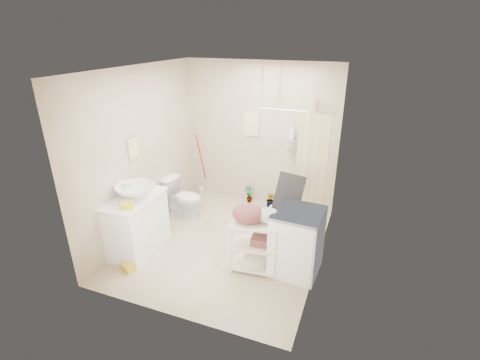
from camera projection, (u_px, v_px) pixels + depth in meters
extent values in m
plane|color=#BDAE8E|center=(226.00, 243.00, 5.41)|extent=(3.20, 3.20, 0.00)
cube|color=silver|center=(223.00, 69.00, 4.38)|extent=(2.80, 3.20, 0.04)
cube|color=#C6B599|center=(260.00, 136.00, 6.27)|extent=(2.80, 0.04, 2.60)
cube|color=#C6B599|center=(163.00, 217.00, 3.52)|extent=(2.80, 0.04, 2.60)
cube|color=#C6B599|center=(141.00, 153.00, 5.35)|extent=(0.04, 3.20, 2.60)
cube|color=#C6B599|center=(326.00, 179.00, 4.44)|extent=(0.04, 3.20, 2.60)
cube|color=white|center=(137.00, 224.00, 5.10)|extent=(0.56, 0.99, 0.86)
imported|color=white|center=(135.00, 191.00, 4.90)|extent=(0.63, 0.63, 0.19)
cube|color=gold|center=(127.00, 205.00, 4.63)|extent=(0.20, 0.18, 0.09)
cube|color=gold|center=(128.00, 265.00, 4.78)|extent=(0.33, 0.29, 0.15)
imported|color=white|center=(184.00, 197.00, 6.09)|extent=(0.73, 0.46, 0.70)
imported|color=brown|center=(249.00, 194.00, 6.63)|extent=(0.20, 0.15, 0.35)
imported|color=brown|center=(271.00, 200.00, 6.43)|extent=(0.22, 0.20, 0.32)
cube|color=beige|center=(252.00, 124.00, 6.22)|extent=(0.28, 0.03, 0.42)
imported|color=white|center=(292.00, 133.00, 5.94)|extent=(0.09, 0.09, 0.23)
imported|color=#375DA3|center=(300.00, 135.00, 5.91)|extent=(0.10, 0.10, 0.18)
cube|color=white|center=(297.00, 241.00, 4.63)|extent=(0.66, 0.68, 0.91)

